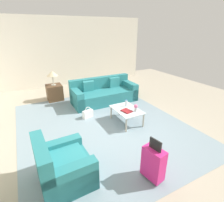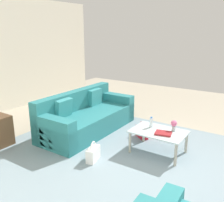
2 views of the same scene
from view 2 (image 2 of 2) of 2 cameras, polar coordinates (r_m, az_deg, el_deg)
The scene contains 9 objects.
ground_plane at distance 4.27m, azimuth 12.70°, elevation -15.34°, with size 12.00×12.00×0.00m, color #A89E89.
area_rug at distance 4.32m, azimuth 4.03°, elevation -14.49°, with size 5.20×4.40×0.01m, color gray.
couch at distance 5.63m, azimuth -6.11°, elevation -3.80°, with size 0.99×2.37×0.88m.
coffee_table at distance 4.64m, azimuth 10.60°, elevation -7.41°, with size 0.97×0.66×0.43m.
water_bottle at distance 4.75m, azimuth 8.95°, elevation -4.86°, with size 0.06×0.06×0.20m.
coffee_table_book at distance 4.51m, azimuth 11.65°, elevation -7.22°, with size 0.28×0.22×0.03m, color maroon.
flower_vase at distance 4.64m, azimuth 13.95°, elevation -5.27°, with size 0.11×0.11×0.21m.
handbag_white at distance 4.42m, azimuth -4.33°, elevation -11.91°, with size 0.21×0.34×0.36m.
handbag_red at distance 5.32m, azimuth 6.85°, elevation -7.00°, with size 0.34×0.30×0.36m.
Camera 2 is at (-1.21, 3.47, 2.18)m, focal length 40.00 mm.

